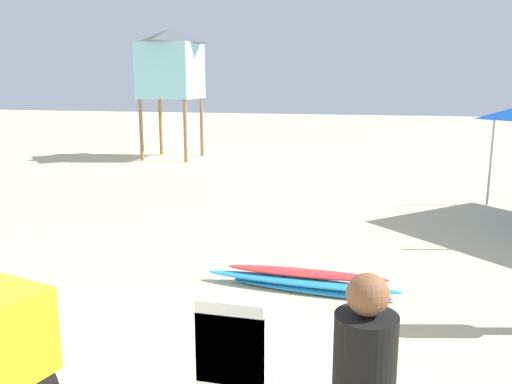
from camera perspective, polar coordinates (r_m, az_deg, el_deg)
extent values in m
cube|color=white|center=(4.07, -1.90, -19.37)|extent=(0.48, 0.48, 0.04)
cube|color=white|center=(3.79, -2.88, -18.44)|extent=(0.48, 0.04, 0.40)
cube|color=white|center=(4.02, -1.91, -18.27)|extent=(0.48, 0.48, 0.04)
cube|color=white|center=(3.74, -2.89, -17.25)|extent=(0.48, 0.04, 0.40)
cube|color=white|center=(3.98, -1.92, -17.15)|extent=(0.48, 0.48, 0.04)
cube|color=white|center=(3.70, -2.91, -16.03)|extent=(0.48, 0.04, 0.40)
cube|color=white|center=(3.94, -1.93, -16.01)|extent=(0.48, 0.48, 0.04)
cube|color=white|center=(3.66, -2.92, -14.78)|extent=(0.48, 0.04, 0.40)
ellipsoid|color=#268CCC|center=(6.64, 5.79, -10.43)|extent=(2.03, 0.45, 0.08)
ellipsoid|color=#268CCC|center=(6.63, 4.91, -9.69)|extent=(2.49, 0.41, 0.08)
ellipsoid|color=red|center=(6.69, 5.44, -8.77)|extent=(2.06, 0.30, 0.08)
cylinder|color=black|center=(2.86, 11.68, -18.69)|extent=(0.32, 0.32, 0.63)
sphere|color=brown|center=(2.67, 12.06, -10.86)|extent=(0.21, 0.21, 0.21)
cylinder|color=#B2B2B7|center=(11.99, 24.17, 3.14)|extent=(0.05, 0.05, 1.91)
cylinder|color=olive|center=(17.84, -12.38, 6.59)|extent=(0.12, 0.12, 2.02)
cylinder|color=olive|center=(17.21, -7.69, 6.58)|extent=(0.12, 0.12, 2.02)
cylinder|color=olive|center=(19.24, -10.33, 7.04)|extent=(0.12, 0.12, 2.02)
cylinder|color=olive|center=(18.66, -5.92, 7.02)|extent=(0.12, 0.12, 2.02)
cube|color=#94DEEB|center=(18.16, -9.28, 12.84)|extent=(1.80, 1.80, 1.80)
pyramid|color=#4C5156|center=(18.22, -9.40, 16.38)|extent=(1.98, 1.98, 0.45)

